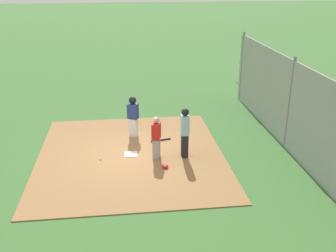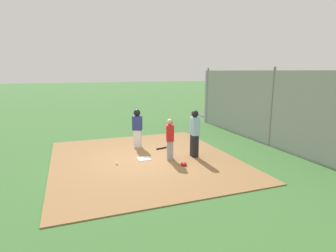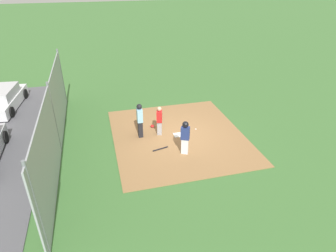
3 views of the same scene
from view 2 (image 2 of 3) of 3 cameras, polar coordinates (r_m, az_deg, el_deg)
The scene contains 12 objects.
ground_plane at distance 10.11m, azimuth -4.97°, elevation -6.99°, with size 140.00×140.00×0.00m, color #3D6B33.
dirt_infield at distance 10.11m, azimuth -4.97°, elevation -6.91°, with size 7.20×6.40×0.03m, color olive.
home_plate at distance 10.10m, azimuth -4.98°, elevation -6.78°, with size 0.44×0.44×0.02m, color white.
catcher at distance 9.81m, azimuth 0.40°, elevation -2.69°, with size 0.44×0.36×1.49m.
umpire at distance 10.15m, azimuth 5.54°, elevation -1.35°, with size 0.38×0.27×1.75m.
runner at distance 11.43m, azimuth -6.40°, elevation -0.00°, with size 0.40×0.46×1.60m.
baseball_bat at distance 11.40m, azimuth -0.72°, elevation -4.51°, with size 0.06×0.06×0.78m, color black.
catcher_mask at distance 9.39m, azimuth 3.29°, elevation -7.85°, with size 0.24×0.20×0.12m, color red.
baseball at distance 9.62m, azimuth -10.59°, elevation -7.70°, with size 0.07×0.07×0.07m, color white.
backstop_fence at distance 12.41m, azimuth 20.80°, elevation 3.35°, with size 12.00×0.10×3.35m.
parking_lot at distance 15.09m, azimuth 30.12°, elevation -2.27°, with size 18.00×5.20×0.04m, color #515156.
parked_car_silver at distance 14.97m, azimuth 30.49°, elevation -0.08°, with size 4.24×1.96×1.28m.
Camera 2 is at (-9.27, 2.49, 3.18)m, focal length 29.32 mm.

